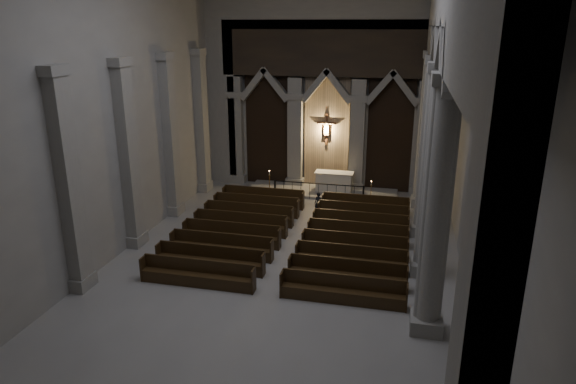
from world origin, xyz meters
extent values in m
plane|color=gray|center=(0.00, 0.00, 0.00)|extent=(24.00, 24.00, 0.00)
cube|color=#98968F|center=(0.00, 12.00, 6.00)|extent=(14.00, 0.10, 12.00)
cube|color=#98968F|center=(0.00, -12.00, 6.00)|extent=(14.00, 0.10, 12.00)
cube|color=#98968F|center=(-7.00, 0.00, 6.00)|extent=(0.10, 24.00, 12.00)
cube|color=#98968F|center=(7.00, 0.00, 6.00)|extent=(0.10, 24.00, 12.00)
cube|color=gray|center=(-5.40, 11.50, 3.20)|extent=(0.80, 0.50, 6.40)
cube|color=gray|center=(-5.40, 11.50, 0.25)|extent=(1.05, 0.70, 0.50)
cube|color=gray|center=(-5.40, 11.50, 5.35)|extent=(1.00, 0.65, 0.35)
cube|color=gray|center=(-1.80, 11.50, 3.20)|extent=(0.80, 0.50, 6.40)
cube|color=gray|center=(-1.80, 11.50, 0.25)|extent=(1.05, 0.70, 0.50)
cube|color=gray|center=(-1.80, 11.50, 5.35)|extent=(1.00, 0.65, 0.35)
cube|color=gray|center=(1.80, 11.50, 3.20)|extent=(0.80, 0.50, 6.40)
cube|color=gray|center=(1.80, 11.50, 0.25)|extent=(1.05, 0.70, 0.50)
cube|color=gray|center=(1.80, 11.50, 5.35)|extent=(1.00, 0.65, 0.35)
cube|color=gray|center=(5.40, 11.50, 3.20)|extent=(0.80, 0.50, 6.40)
cube|color=gray|center=(5.40, 11.50, 0.25)|extent=(1.05, 0.70, 0.50)
cube|color=gray|center=(5.40, 11.50, 5.35)|extent=(1.00, 0.65, 0.35)
cube|color=black|center=(-3.60, 11.85, 3.50)|extent=(2.60, 0.15, 7.00)
cube|color=tan|center=(0.00, 11.85, 3.50)|extent=(2.60, 0.15, 7.00)
cube|color=black|center=(3.60, 11.85, 3.50)|extent=(2.60, 0.15, 7.00)
cube|color=black|center=(0.00, 11.50, 8.00)|extent=(12.00, 0.50, 3.00)
cube|color=gray|center=(-6.20, 11.50, 4.50)|extent=(1.60, 0.50, 9.00)
cube|color=gray|center=(6.20, 11.50, 4.50)|extent=(1.60, 0.50, 9.00)
cube|color=gray|center=(0.00, 11.50, 10.50)|extent=(14.00, 0.50, 3.00)
plane|color=#FFE472|center=(0.00, 11.82, 3.50)|extent=(1.50, 0.00, 1.50)
cube|color=#532F1C|center=(0.00, 11.73, 3.50)|extent=(0.13, 0.08, 1.80)
cube|color=#532F1C|center=(0.00, 11.73, 3.85)|extent=(1.10, 0.08, 0.13)
cube|color=tan|center=(0.00, 11.67, 3.45)|extent=(0.26, 0.10, 0.60)
sphere|color=tan|center=(0.00, 11.67, 3.85)|extent=(0.17, 0.17, 0.17)
cylinder|color=tan|center=(-0.26, 11.67, 3.82)|extent=(0.45, 0.08, 0.08)
cylinder|color=tan|center=(0.26, 11.67, 3.82)|extent=(0.45, 0.08, 0.08)
cube|color=gray|center=(5.50, 9.50, 0.25)|extent=(1.00, 1.00, 0.50)
cylinder|color=gray|center=(5.50, 9.50, 4.00)|extent=(0.70, 0.70, 7.50)
cube|color=gray|center=(5.50, 9.50, 7.85)|extent=(0.95, 0.95, 0.35)
cube|color=gray|center=(5.50, 5.50, 0.25)|extent=(1.00, 1.00, 0.50)
cylinder|color=gray|center=(5.50, 5.50, 4.00)|extent=(0.70, 0.70, 7.50)
cube|color=gray|center=(5.50, 5.50, 7.85)|extent=(0.95, 0.95, 0.35)
cube|color=gray|center=(5.50, 1.50, 0.25)|extent=(1.00, 1.00, 0.50)
cylinder|color=gray|center=(5.50, 1.50, 4.00)|extent=(0.70, 0.70, 7.50)
cube|color=gray|center=(5.50, 1.50, 7.85)|extent=(0.95, 0.95, 0.35)
cube|color=gray|center=(5.50, -2.50, 0.25)|extent=(1.00, 1.00, 0.50)
cylinder|color=gray|center=(5.50, -2.50, 4.00)|extent=(0.70, 0.70, 7.50)
cube|color=gray|center=(5.50, -2.50, 7.85)|extent=(0.95, 0.95, 0.35)
cube|color=gray|center=(5.50, 11.40, 4.60)|extent=(0.55, 1.20, 9.20)
cube|color=gray|center=(-6.75, 9.50, 0.25)|extent=(0.60, 1.00, 0.50)
cube|color=gray|center=(-6.75, 9.50, 4.00)|extent=(0.50, 0.80, 7.50)
cube|color=gray|center=(-6.75, 9.50, 7.85)|extent=(0.60, 1.00, 0.35)
cube|color=gray|center=(-6.75, 5.50, 0.25)|extent=(0.60, 1.00, 0.50)
cube|color=gray|center=(-6.75, 5.50, 4.00)|extent=(0.50, 0.80, 7.50)
cube|color=gray|center=(-6.75, 5.50, 7.85)|extent=(0.60, 1.00, 0.35)
cube|color=gray|center=(-6.75, 1.50, 0.25)|extent=(0.60, 1.00, 0.50)
cube|color=gray|center=(-6.75, 1.50, 4.00)|extent=(0.50, 0.80, 7.50)
cube|color=gray|center=(-6.75, 1.50, 7.85)|extent=(0.60, 1.00, 0.35)
cube|color=gray|center=(-6.75, -2.50, 0.25)|extent=(0.60, 1.00, 0.50)
cube|color=gray|center=(-6.75, -2.50, 4.00)|extent=(0.50, 0.80, 7.50)
cube|color=gray|center=(-6.75, -2.50, 7.85)|extent=(0.60, 1.00, 0.35)
cube|color=gray|center=(0.00, 10.60, 0.07)|extent=(8.50, 2.60, 0.15)
cube|color=silver|center=(0.66, 10.69, 0.68)|extent=(2.01, 0.78, 1.06)
cube|color=white|center=(0.66, 10.69, 1.23)|extent=(2.18, 0.87, 0.04)
cube|color=black|center=(0.00, 9.28, 0.94)|extent=(4.93, 0.05, 0.05)
cube|color=black|center=(-2.46, 9.28, 0.49)|extent=(0.09, 0.09, 0.99)
cube|color=black|center=(2.46, 9.28, 0.49)|extent=(0.09, 0.09, 0.99)
cylinder|color=black|center=(-1.97, 9.28, 0.46)|extent=(0.02, 0.02, 0.91)
cylinder|color=black|center=(-1.48, 9.28, 0.46)|extent=(0.02, 0.02, 0.91)
cylinder|color=black|center=(-0.99, 9.28, 0.46)|extent=(0.02, 0.02, 0.91)
cylinder|color=black|center=(-0.49, 9.28, 0.46)|extent=(0.02, 0.02, 0.91)
cylinder|color=black|center=(0.00, 9.28, 0.46)|extent=(0.02, 0.02, 0.91)
cylinder|color=black|center=(0.49, 9.28, 0.46)|extent=(0.02, 0.02, 0.91)
cylinder|color=black|center=(0.99, 9.28, 0.46)|extent=(0.02, 0.02, 0.91)
cylinder|color=black|center=(1.48, 9.28, 0.46)|extent=(0.02, 0.02, 0.91)
cylinder|color=black|center=(1.97, 9.28, 0.46)|extent=(0.02, 0.02, 0.91)
cylinder|color=#A47A32|center=(-2.72, 9.07, 0.03)|extent=(0.27, 0.27, 0.06)
cylinder|color=#A47A32|center=(-2.72, 9.07, 0.66)|extent=(0.04, 0.04, 1.27)
cylinder|color=#A47A32|center=(-2.72, 9.07, 1.30)|extent=(0.13, 0.13, 0.02)
cylinder|color=beige|center=(-2.72, 9.07, 1.42)|extent=(0.05, 0.05, 0.22)
sphere|color=#FFA959|center=(-2.72, 9.07, 1.55)|extent=(0.05, 0.05, 0.05)
cylinder|color=#A47A32|center=(2.88, 9.11, 0.02)|extent=(0.23, 0.23, 0.05)
cylinder|color=#A47A32|center=(2.88, 9.11, 0.57)|extent=(0.03, 0.03, 1.08)
cylinder|color=#A47A32|center=(2.88, 9.11, 1.11)|extent=(0.11, 0.11, 0.02)
cylinder|color=beige|center=(2.88, 9.11, 1.21)|extent=(0.05, 0.05, 0.19)
sphere|color=#FFA959|center=(2.88, 9.11, 1.32)|extent=(0.04, 0.04, 0.04)
cube|color=black|center=(-2.70, 7.61, 0.23)|extent=(4.36, 0.41, 0.47)
cube|color=black|center=(-2.70, 7.80, 0.73)|extent=(4.36, 0.07, 0.52)
cube|color=black|center=(-4.88, 7.61, 0.47)|extent=(0.06, 0.47, 0.93)
cube|color=black|center=(-0.52, 7.61, 0.47)|extent=(0.06, 0.47, 0.93)
cube|color=black|center=(2.70, 7.61, 0.23)|extent=(4.36, 0.41, 0.47)
cube|color=black|center=(2.70, 7.80, 0.73)|extent=(4.36, 0.07, 0.52)
cube|color=black|center=(0.52, 7.61, 0.47)|extent=(0.06, 0.47, 0.93)
cube|color=black|center=(4.88, 7.61, 0.47)|extent=(0.06, 0.47, 0.93)
cube|color=black|center=(-2.70, 6.32, 0.23)|extent=(4.36, 0.41, 0.47)
cube|color=black|center=(-2.70, 6.52, 0.73)|extent=(4.36, 0.07, 0.52)
cube|color=black|center=(-4.88, 6.32, 0.47)|extent=(0.06, 0.47, 0.93)
cube|color=black|center=(-0.52, 6.32, 0.47)|extent=(0.06, 0.47, 0.93)
cube|color=black|center=(2.70, 6.32, 0.23)|extent=(4.36, 0.41, 0.47)
cube|color=black|center=(2.70, 6.52, 0.73)|extent=(4.36, 0.07, 0.52)
cube|color=black|center=(0.52, 6.32, 0.47)|extent=(0.06, 0.47, 0.93)
cube|color=black|center=(4.88, 6.32, 0.47)|extent=(0.06, 0.47, 0.93)
cube|color=black|center=(-2.70, 5.04, 0.23)|extent=(4.36, 0.41, 0.47)
cube|color=black|center=(-2.70, 5.23, 0.73)|extent=(4.36, 0.07, 0.52)
cube|color=black|center=(-4.88, 5.04, 0.47)|extent=(0.06, 0.47, 0.93)
cube|color=black|center=(-0.52, 5.04, 0.47)|extent=(0.06, 0.47, 0.93)
cube|color=black|center=(2.70, 5.04, 0.23)|extent=(4.36, 0.41, 0.47)
cube|color=black|center=(2.70, 5.23, 0.73)|extent=(4.36, 0.07, 0.52)
cube|color=black|center=(0.52, 5.04, 0.47)|extent=(0.06, 0.47, 0.93)
cube|color=black|center=(4.88, 5.04, 0.47)|extent=(0.06, 0.47, 0.93)
cube|color=black|center=(-2.70, 3.75, 0.23)|extent=(4.36, 0.41, 0.47)
cube|color=black|center=(-2.70, 3.95, 0.73)|extent=(4.36, 0.07, 0.52)
cube|color=black|center=(-4.88, 3.75, 0.47)|extent=(0.06, 0.47, 0.93)
cube|color=black|center=(-0.52, 3.75, 0.47)|extent=(0.06, 0.47, 0.93)
cube|color=black|center=(2.70, 3.75, 0.23)|extent=(4.36, 0.41, 0.47)
cube|color=black|center=(2.70, 3.95, 0.73)|extent=(4.36, 0.07, 0.52)
cube|color=black|center=(0.52, 3.75, 0.47)|extent=(0.06, 0.47, 0.93)
cube|color=black|center=(4.88, 3.75, 0.47)|extent=(0.06, 0.47, 0.93)
cube|color=black|center=(-2.70, 2.47, 0.23)|extent=(4.36, 0.41, 0.47)
cube|color=black|center=(-2.70, 2.66, 0.73)|extent=(4.36, 0.07, 0.52)
cube|color=black|center=(-4.88, 2.47, 0.47)|extent=(0.06, 0.47, 0.93)
cube|color=black|center=(-0.52, 2.47, 0.47)|extent=(0.06, 0.47, 0.93)
cube|color=black|center=(2.70, 2.47, 0.23)|extent=(4.36, 0.41, 0.47)
cube|color=black|center=(2.70, 2.66, 0.73)|extent=(4.36, 0.07, 0.52)
cube|color=black|center=(0.52, 2.47, 0.47)|extent=(0.06, 0.47, 0.93)
cube|color=black|center=(4.88, 2.47, 0.47)|extent=(0.06, 0.47, 0.93)
cube|color=black|center=(-2.70, 1.18, 0.23)|extent=(4.36, 0.41, 0.47)
cube|color=black|center=(-2.70, 1.38, 0.73)|extent=(4.36, 0.07, 0.52)
cube|color=black|center=(-4.88, 1.18, 0.47)|extent=(0.06, 0.47, 0.93)
cube|color=black|center=(-0.52, 1.18, 0.47)|extent=(0.06, 0.47, 0.93)
cube|color=black|center=(2.70, 1.18, 0.23)|extent=(4.36, 0.41, 0.47)
cube|color=black|center=(2.70, 1.38, 0.73)|extent=(4.36, 0.07, 0.52)
cube|color=black|center=(0.52, 1.18, 0.47)|extent=(0.06, 0.47, 0.93)
cube|color=black|center=(4.88, 1.18, 0.47)|extent=(0.06, 0.47, 0.93)
cube|color=black|center=(-2.70, -0.11, 0.23)|extent=(4.36, 0.41, 0.47)
cube|color=black|center=(-2.70, 0.09, 0.73)|extent=(4.36, 0.07, 0.52)
cube|color=black|center=(-4.88, -0.11, 0.47)|extent=(0.06, 0.47, 0.93)
cube|color=black|center=(-0.52, -0.11, 0.47)|extent=(0.06, 0.47, 0.93)
cube|color=black|center=(2.70, -0.11, 0.23)|extent=(4.36, 0.41, 0.47)
cube|color=black|center=(2.70, 0.09, 0.73)|extent=(4.36, 0.07, 0.52)
cube|color=black|center=(0.52, -0.11, 0.47)|extent=(0.06, 0.47, 0.93)
cube|color=black|center=(4.88, -0.11, 0.47)|extent=(0.06, 0.47, 0.93)
cube|color=black|center=(-2.70, -1.39, 0.23)|extent=(4.36, 0.41, 0.47)
cube|color=black|center=(-2.70, -1.19, 0.73)|extent=(4.36, 0.07, 0.52)
cube|color=black|center=(-4.88, -1.39, 0.47)|extent=(0.06, 0.47, 0.93)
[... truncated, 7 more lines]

